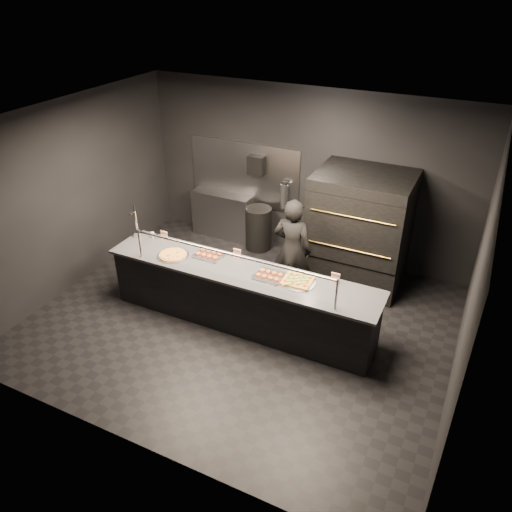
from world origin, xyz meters
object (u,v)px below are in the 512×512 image
at_px(square_pizza, 298,281).
at_px(pizza_oven, 360,229).
at_px(beer_tap, 137,226).
at_px(worker, 292,250).
at_px(slider_tray_a, 209,254).
at_px(slider_tray_b, 269,276).
at_px(prep_shelf, 223,215).
at_px(fire_extinguisher, 284,196).
at_px(towel_dispenser, 257,165).
at_px(service_counter, 241,296).
at_px(trash_bin, 258,228).
at_px(round_pizza, 173,255).

bearing_deg(square_pizza, pizza_oven, 79.19).
distance_m(beer_tap, worker, 2.49).
bearing_deg(slider_tray_a, slider_tray_b, -7.62).
bearing_deg(prep_shelf, square_pizza, -42.60).
relative_size(fire_extinguisher, slider_tray_a, 1.10).
xyz_separation_m(towel_dispenser, beer_tap, (-1.05, -2.19, -0.46)).
xyz_separation_m(square_pizza, worker, (-0.46, 0.92, -0.09)).
xyz_separation_m(service_counter, prep_shelf, (-1.60, 2.32, -0.01)).
xyz_separation_m(pizza_oven, slider_tray_b, (-0.75, -1.89, -0.02)).
bearing_deg(trash_bin, towel_dispenser, 124.10).
xyz_separation_m(fire_extinguisher, trash_bin, (-0.41, -0.22, -0.65)).
height_order(slider_tray_b, square_pizza, slider_tray_b).
xyz_separation_m(prep_shelf, fire_extinguisher, (1.25, 0.08, 0.61)).
bearing_deg(round_pizza, beer_tap, 161.77).
xyz_separation_m(beer_tap, worker, (2.34, 0.79, -0.25)).
bearing_deg(fire_extinguisher, worker, -62.22).
xyz_separation_m(towel_dispenser, fire_extinguisher, (0.55, 0.01, -0.49)).
height_order(service_counter, trash_bin, service_counter).
relative_size(slider_tray_b, square_pizza, 0.91).
distance_m(round_pizza, square_pizza, 1.94).
xyz_separation_m(beer_tap, slider_tray_b, (2.40, -0.19, -0.15)).
distance_m(service_counter, towel_dispenser, 2.78).
bearing_deg(beer_tap, round_pizza, -18.23).
relative_size(towel_dispenser, beer_tap, 0.58).
bearing_deg(towel_dispenser, square_pizza, -53.01).
bearing_deg(pizza_oven, round_pizza, -139.03).
distance_m(pizza_oven, towel_dispenser, 2.23).
xyz_separation_m(service_counter, round_pizza, (-1.09, -0.08, 0.47)).
xyz_separation_m(prep_shelf, square_pizza, (2.45, -2.25, 0.49)).
relative_size(prep_shelf, square_pizza, 2.39).
bearing_deg(round_pizza, trash_bin, 81.74).
distance_m(beer_tap, round_pizza, 0.92).
relative_size(service_counter, slider_tray_b, 8.98).
xyz_separation_m(service_counter, square_pizza, (0.85, 0.07, 0.47)).
relative_size(round_pizza, square_pizza, 0.95).
bearing_deg(pizza_oven, beer_tap, -151.63).
relative_size(pizza_oven, trash_bin, 2.35).
xyz_separation_m(slider_tray_a, square_pizza, (1.45, -0.08, -0.01)).
relative_size(towel_dispenser, worker, 0.21).
bearing_deg(pizza_oven, slider_tray_a, -135.82).
distance_m(pizza_oven, beer_tap, 3.58).
distance_m(towel_dispenser, beer_tap, 2.47).
xyz_separation_m(pizza_oven, slider_tray_a, (-1.80, -1.75, -0.02)).
bearing_deg(fire_extinguisher, service_counter, -81.70).
height_order(towel_dispenser, worker, towel_dispenser).
distance_m(fire_extinguisher, round_pizza, 2.60).
relative_size(beer_tap, trash_bin, 0.74).
distance_m(pizza_oven, slider_tray_a, 2.51).
bearing_deg(round_pizza, slider_tray_a, 25.86).
bearing_deg(round_pizza, towel_dispenser, 85.70).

